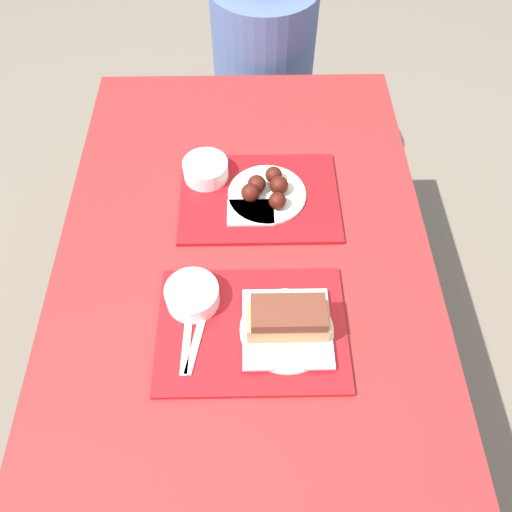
% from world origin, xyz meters
% --- Properties ---
extents(ground_plane, '(12.00, 12.00, 0.00)m').
position_xyz_m(ground_plane, '(0.00, 0.00, 0.00)').
color(ground_plane, '#706656').
extents(picnic_table, '(0.92, 1.52, 0.75)m').
position_xyz_m(picnic_table, '(0.00, 0.00, 0.66)').
color(picnic_table, maroon).
rests_on(picnic_table, ground_plane).
extents(picnic_bench_far, '(0.87, 0.28, 0.42)m').
position_xyz_m(picnic_bench_far, '(0.00, 0.98, 0.36)').
color(picnic_bench_far, maroon).
rests_on(picnic_bench_far, ground_plane).
extents(tray_near, '(0.41, 0.31, 0.01)m').
position_xyz_m(tray_near, '(0.02, -0.15, 0.76)').
color(tray_near, '#B21419').
rests_on(tray_near, picnic_table).
extents(tray_far, '(0.41, 0.31, 0.01)m').
position_xyz_m(tray_far, '(0.04, 0.23, 0.76)').
color(tray_far, '#B21419').
rests_on(tray_far, picnic_table).
extents(bowl_coleslaw_near, '(0.12, 0.12, 0.05)m').
position_xyz_m(bowl_coleslaw_near, '(-0.11, -0.08, 0.79)').
color(bowl_coleslaw_near, white).
rests_on(bowl_coleslaw_near, tray_near).
extents(brisket_sandwich_plate, '(0.20, 0.20, 0.10)m').
position_xyz_m(brisket_sandwich_plate, '(0.09, -0.16, 0.80)').
color(brisket_sandwich_plate, beige).
rests_on(brisket_sandwich_plate, tray_near).
extents(plastic_fork_near, '(0.02, 0.17, 0.00)m').
position_xyz_m(plastic_fork_near, '(-0.12, -0.17, 0.77)').
color(plastic_fork_near, white).
rests_on(plastic_fork_near, tray_near).
extents(plastic_knife_near, '(0.05, 0.17, 0.00)m').
position_xyz_m(plastic_knife_near, '(-0.10, -0.17, 0.77)').
color(plastic_knife_near, white).
rests_on(plastic_knife_near, tray_near).
extents(bowl_coleslaw_far, '(0.12, 0.12, 0.05)m').
position_xyz_m(bowl_coleslaw_far, '(-0.10, 0.30, 0.79)').
color(bowl_coleslaw_far, white).
rests_on(bowl_coleslaw_far, tray_far).
extents(wings_plate_far, '(0.20, 0.20, 0.06)m').
position_xyz_m(wings_plate_far, '(0.06, 0.23, 0.79)').
color(wings_plate_far, beige).
rests_on(wings_plate_far, tray_far).
extents(napkin_far, '(0.12, 0.08, 0.01)m').
position_xyz_m(napkin_far, '(0.02, 0.17, 0.77)').
color(napkin_far, white).
rests_on(napkin_far, tray_far).
extents(person_seated_across, '(0.37, 0.37, 0.71)m').
position_xyz_m(person_seated_across, '(0.07, 0.98, 0.71)').
color(person_seated_across, '#4C6093').
rests_on(person_seated_across, picnic_bench_far).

